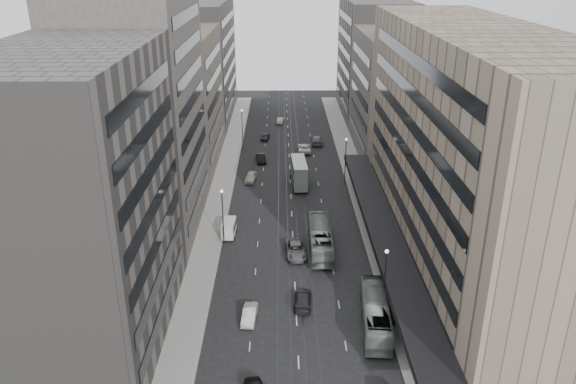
{
  "coord_description": "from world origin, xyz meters",
  "views": [
    {
      "loc": [
        -1.64,
        -57.93,
        37.41
      ],
      "look_at": [
        -0.66,
        16.94,
        5.86
      ],
      "focal_mm": 35.0,
      "sensor_mm": 36.0,
      "label": 1
    }
  ],
  "objects_px": {
    "sedan_1": "(249,314)",
    "bus_far": "(320,239)",
    "double_decker": "(299,173)",
    "sedan_2": "(296,250)",
    "panel_van": "(229,228)",
    "pedestrian": "(397,318)",
    "bus_near": "(375,313)"
  },
  "relations": [
    {
      "from": "sedan_1",
      "to": "sedan_2",
      "type": "relative_size",
      "value": 0.72
    },
    {
      "from": "sedan_2",
      "to": "pedestrian",
      "type": "xyz_separation_m",
      "value": [
        10.62,
        -16.09,
        0.26
      ]
    },
    {
      "from": "sedan_2",
      "to": "sedan_1",
      "type": "bearing_deg",
      "value": -114.07
    },
    {
      "from": "panel_van",
      "to": "sedan_2",
      "type": "height_order",
      "value": "panel_van"
    },
    {
      "from": "bus_near",
      "to": "double_decker",
      "type": "distance_m",
      "value": 41.42
    },
    {
      "from": "sedan_1",
      "to": "bus_near",
      "type": "bearing_deg",
      "value": -1.26
    },
    {
      "from": "panel_van",
      "to": "bus_near",
      "type": "bearing_deg",
      "value": -47.71
    },
    {
      "from": "double_decker",
      "to": "sedan_2",
      "type": "xyz_separation_m",
      "value": [
        -1.21,
        -24.81,
        -1.68
      ]
    },
    {
      "from": "double_decker",
      "to": "sedan_1",
      "type": "height_order",
      "value": "double_decker"
    },
    {
      "from": "bus_far",
      "to": "pedestrian",
      "type": "xyz_separation_m",
      "value": [
        7.22,
        -17.53,
        -0.65
      ]
    },
    {
      "from": "bus_far",
      "to": "sedan_1",
      "type": "height_order",
      "value": "bus_far"
    },
    {
      "from": "panel_van",
      "to": "sedan_1",
      "type": "bearing_deg",
      "value": -75.98
    },
    {
      "from": "sedan_1",
      "to": "bus_far",
      "type": "bearing_deg",
      "value": 65.41
    },
    {
      "from": "bus_near",
      "to": "sedan_2",
      "type": "relative_size",
      "value": 2.05
    },
    {
      "from": "bus_far",
      "to": "double_decker",
      "type": "distance_m",
      "value": 23.48
    },
    {
      "from": "bus_near",
      "to": "sedan_2",
      "type": "bearing_deg",
      "value": -57.87
    },
    {
      "from": "bus_far",
      "to": "sedan_2",
      "type": "xyz_separation_m",
      "value": [
        -3.4,
        -1.44,
        -0.91
      ]
    },
    {
      "from": "bus_far",
      "to": "pedestrian",
      "type": "bearing_deg",
      "value": 113.16
    },
    {
      "from": "panel_van",
      "to": "sedan_1",
      "type": "height_order",
      "value": "panel_van"
    },
    {
      "from": "bus_far",
      "to": "sedan_2",
      "type": "relative_size",
      "value": 2.12
    },
    {
      "from": "bus_far",
      "to": "sedan_1",
      "type": "xyz_separation_m",
      "value": [
        -8.93,
        -16.06,
        -1.02
      ]
    },
    {
      "from": "panel_van",
      "to": "sedan_2",
      "type": "relative_size",
      "value": 0.69
    },
    {
      "from": "bus_far",
      "to": "sedan_2",
      "type": "height_order",
      "value": "bus_far"
    },
    {
      "from": "double_decker",
      "to": "pedestrian",
      "type": "bearing_deg",
      "value": -79.99
    },
    {
      "from": "sedan_1",
      "to": "sedan_2",
      "type": "bearing_deg",
      "value": 73.76
    },
    {
      "from": "bus_far",
      "to": "sedan_2",
      "type": "distance_m",
      "value": 3.8
    },
    {
      "from": "bus_far",
      "to": "double_decker",
      "type": "height_order",
      "value": "double_decker"
    },
    {
      "from": "bus_far",
      "to": "pedestrian",
      "type": "height_order",
      "value": "bus_far"
    },
    {
      "from": "bus_near",
      "to": "sedan_2",
      "type": "height_order",
      "value": "bus_near"
    },
    {
      "from": "bus_near",
      "to": "sedan_2",
      "type": "distance_m",
      "value": 18.01
    },
    {
      "from": "bus_near",
      "to": "pedestrian",
      "type": "xyz_separation_m",
      "value": [
        2.41,
        -0.08,
        -0.59
      ]
    },
    {
      "from": "panel_van",
      "to": "sedan_2",
      "type": "distance_m",
      "value": 11.02
    }
  ]
}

